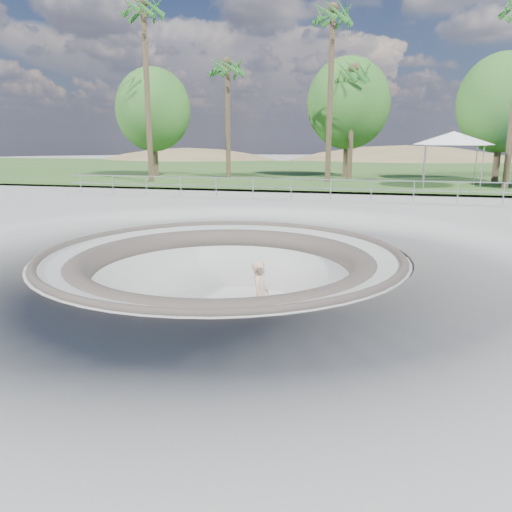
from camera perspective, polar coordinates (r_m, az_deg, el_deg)
name	(u,v)px	position (r m, az deg, el deg)	size (l,w,h in m)	color
ground	(222,253)	(14.23, -3.88, 0.32)	(180.00, 180.00, 0.00)	#9D9D98
skate_bowl	(223,314)	(14.75, -3.77, -6.62)	(14.00, 14.00, 4.10)	#9D9D98
grass_strip	(330,171)	(47.51, 8.40, 9.64)	(180.00, 36.00, 0.12)	#315622
distant_hills	(370,213)	(71.15, 12.91, 4.78)	(103.20, 45.00, 28.60)	brown
safety_railing	(291,188)	(25.69, 4.04, 7.73)	(25.00, 0.06, 1.03)	#9799A0
skateboard	(260,331)	(13.49, 0.49, -8.54)	(0.88, 0.52, 0.09)	olive
skater	(260,296)	(13.16, 0.49, -4.62)	(0.69, 0.46, 1.90)	tan
canopy_white	(454,138)	(32.67, 21.65, 12.40)	(6.51, 6.51, 3.30)	#9799A0
palm_a	(143,15)	(35.60, -12.74, 25.32)	(2.60, 2.60, 12.12)	brown
palm_b	(227,69)	(38.40, -3.31, 20.56)	(2.60, 2.60, 9.14)	brown
palm_c	(333,20)	(35.20, 8.76, 25.10)	(2.60, 2.60, 11.77)	brown
palm_d	(353,75)	(37.48, 11.08, 19.65)	(2.60, 2.60, 8.54)	brown
bushy_tree_left	(153,110)	(39.98, -11.69, 16.05)	(5.68, 5.17, 8.20)	brown
bushy_tree_mid	(348,103)	(39.38, 10.49, 16.77)	(6.15, 5.59, 8.87)	brown
bushy_tree_right	(503,103)	(37.46, 26.40, 15.39)	(5.84, 5.31, 8.42)	brown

